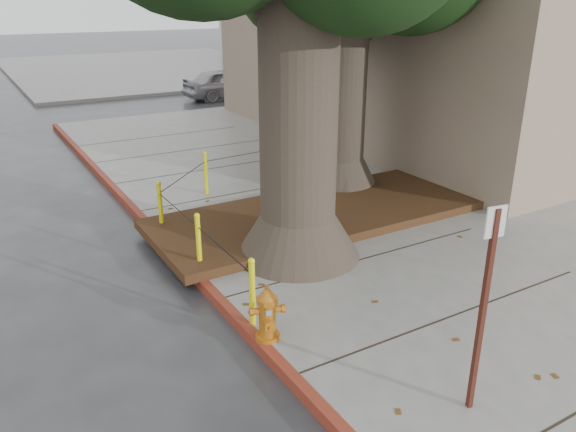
# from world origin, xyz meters

# --- Properties ---
(ground) EXTENTS (140.00, 140.00, 0.00)m
(ground) POSITION_xyz_m (0.00, 0.00, 0.00)
(ground) COLOR #28282B
(ground) RESTS_ON ground
(sidewalk_main) EXTENTS (16.00, 26.00, 0.15)m
(sidewalk_main) POSITION_xyz_m (6.00, 2.50, 0.07)
(sidewalk_main) COLOR slate
(sidewalk_main) RESTS_ON ground
(sidewalk_far) EXTENTS (16.00, 20.00, 0.15)m
(sidewalk_far) POSITION_xyz_m (6.00, 30.00, 0.07)
(sidewalk_far) COLOR slate
(sidewalk_far) RESTS_ON ground
(curb_red) EXTENTS (0.14, 26.00, 0.16)m
(curb_red) POSITION_xyz_m (-2.00, 2.50, 0.07)
(curb_red) COLOR maroon
(curb_red) RESTS_ON ground
(planter_bed) EXTENTS (6.40, 2.60, 0.16)m
(planter_bed) POSITION_xyz_m (0.90, 3.90, 0.23)
(planter_bed) COLOR black
(planter_bed) RESTS_ON sidewalk_main
(bollard_ring) EXTENTS (3.79, 5.39, 0.95)m
(bollard_ring) POSITION_xyz_m (-0.87, 4.38, 0.66)
(bollard_ring) COLOR #F5ED0D
(bollard_ring) RESTS_ON sidewalk_main
(fire_hydrant) EXTENTS (0.39, 0.39, 0.74)m
(fire_hydrant) POSITION_xyz_m (-1.90, 0.79, 0.51)
(fire_hydrant) COLOR #BD6513
(fire_hydrant) RESTS_ON sidewalk_main
(signpost) EXTENTS (0.22, 0.06, 2.23)m
(signpost) POSITION_xyz_m (-0.69, -1.36, 1.41)
(signpost) COLOR #471911
(signpost) RESTS_ON sidewalk_main
(car_silver) EXTENTS (3.80, 1.64, 1.28)m
(car_silver) POSITION_xyz_m (5.48, 17.98, 0.64)
(car_silver) COLOR #A9A9AE
(car_silver) RESTS_ON ground
(car_red) EXTENTS (3.91, 1.43, 1.28)m
(car_red) POSITION_xyz_m (12.44, 18.62, 0.64)
(car_red) COLOR maroon
(car_red) RESTS_ON ground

